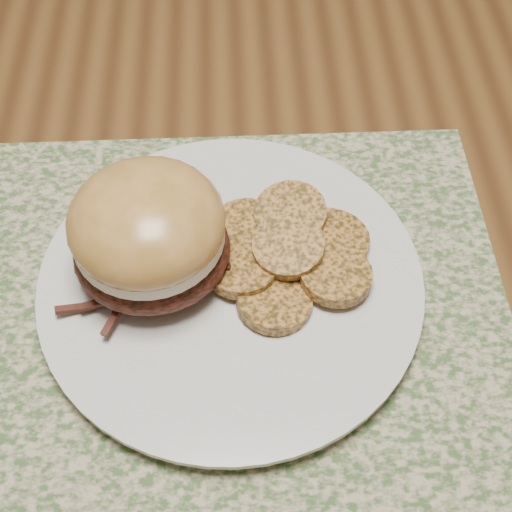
{
  "coord_description": "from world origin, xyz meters",
  "views": [
    {
      "loc": [
        0.25,
        -0.43,
        1.19
      ],
      "look_at": [
        0.26,
        -0.14,
        0.79
      ],
      "focal_mm": 50.0,
      "sensor_mm": 36.0,
      "label": 1
    }
  ],
  "objects": [
    {
      "name": "pork_sandwich",
      "position": [
        0.19,
        -0.13,
        0.81
      ],
      "size": [
        0.12,
        0.11,
        0.08
      ],
      "rotation": [
        0.0,
        0.0,
        0.06
      ],
      "color": "black",
      "rests_on": "dinner_plate"
    },
    {
      "name": "placemat",
      "position": [
        0.21,
        -0.15,
        0.75
      ],
      "size": [
        0.45,
        0.33,
        0.0
      ],
      "primitive_type": "cube",
      "color": "#405D30",
      "rests_on": "dining_table"
    },
    {
      "name": "ground",
      "position": [
        0.0,
        0.0,
        0.0
      ],
      "size": [
        3.5,
        3.5,
        0.0
      ],
      "primitive_type": "plane",
      "color": "#56351D",
      "rests_on": "ground"
    },
    {
      "name": "dinner_plate",
      "position": [
        0.24,
        -0.14,
        0.76
      ],
      "size": [
        0.26,
        0.26,
        0.02
      ],
      "primitive_type": "cylinder",
      "color": "silver",
      "rests_on": "placemat"
    },
    {
      "name": "roasted_potatoes",
      "position": [
        0.28,
        -0.13,
        0.78
      ],
      "size": [
        0.14,
        0.14,
        0.03
      ],
      "color": "#B17534",
      "rests_on": "dinner_plate"
    }
  ]
}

